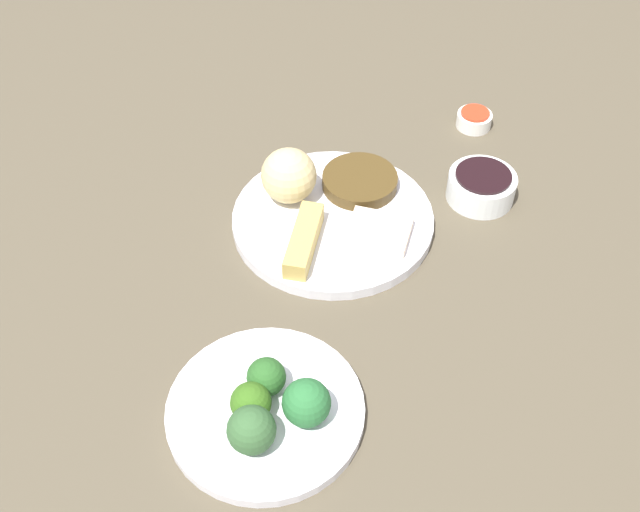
% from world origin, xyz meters
% --- Properties ---
extents(tabletop, '(2.20, 2.20, 0.02)m').
position_xyz_m(tabletop, '(0.00, 0.00, 0.01)').
color(tabletop, '#4E4534').
rests_on(tabletop, ground).
extents(main_plate, '(0.27, 0.27, 0.02)m').
position_xyz_m(main_plate, '(-0.03, -0.04, 0.03)').
color(main_plate, white).
rests_on(main_plate, tabletop).
extents(rice_scoop, '(0.07, 0.07, 0.07)m').
position_xyz_m(rice_scoop, '(-0.04, -0.11, 0.07)').
color(rice_scoop, '#CFB97C').
rests_on(rice_scoop, main_plate).
extents(spring_roll, '(0.12, 0.05, 0.03)m').
position_xyz_m(spring_roll, '(0.04, -0.05, 0.05)').
color(spring_roll, tan).
rests_on(spring_roll, main_plate).
extents(crab_rangoon_wonton, '(0.07, 0.09, 0.01)m').
position_xyz_m(crab_rangoon_wonton, '(-0.02, 0.03, 0.04)').
color(crab_rangoon_wonton, beige).
rests_on(crab_rangoon_wonton, main_plate).
extents(stir_fry_heap, '(0.10, 0.10, 0.02)m').
position_xyz_m(stir_fry_heap, '(-0.09, -0.03, 0.04)').
color(stir_fry_heap, '#473516').
rests_on(stir_fry_heap, main_plate).
extents(broccoli_plate, '(0.21, 0.21, 0.01)m').
position_xyz_m(broccoli_plate, '(0.27, 0.01, 0.03)').
color(broccoli_plate, white).
rests_on(broccoli_plate, tabletop).
extents(broccoli_floret_0, '(0.05, 0.05, 0.05)m').
position_xyz_m(broccoli_floret_0, '(0.32, 0.02, 0.06)').
color(broccoli_floret_0, '#32582E').
rests_on(broccoli_floret_0, broccoli_plate).
extents(broccoli_floret_1, '(0.04, 0.04, 0.04)m').
position_xyz_m(broccoli_floret_1, '(0.29, -0.00, 0.06)').
color(broccoli_floret_1, '#346019').
rests_on(broccoli_floret_1, broccoli_plate).
extents(broccoli_floret_2, '(0.04, 0.04, 0.04)m').
position_xyz_m(broccoli_floret_2, '(0.25, 0.00, 0.06)').
color(broccoli_floret_2, '#275722').
rests_on(broccoli_floret_2, broccoli_plate).
extents(broccoli_floret_3, '(0.05, 0.05, 0.05)m').
position_xyz_m(broccoli_floret_3, '(0.26, 0.05, 0.06)').
color(broccoli_floret_3, '#286732').
rests_on(broccoli_floret_3, broccoli_plate).
extents(soy_sauce_bowl, '(0.09, 0.09, 0.04)m').
position_xyz_m(soy_sauce_bowl, '(-0.16, 0.12, 0.04)').
color(soy_sauce_bowl, white).
rests_on(soy_sauce_bowl, tabletop).
extents(soy_sauce_bowl_liquid, '(0.08, 0.08, 0.00)m').
position_xyz_m(soy_sauce_bowl_liquid, '(-0.16, 0.12, 0.06)').
color(soy_sauce_bowl_liquid, black).
rests_on(soy_sauce_bowl_liquid, soy_sauce_bowl).
extents(sauce_ramekin_sweet_and_sour, '(0.05, 0.05, 0.02)m').
position_xyz_m(sauce_ramekin_sweet_and_sour, '(-0.31, 0.07, 0.03)').
color(sauce_ramekin_sweet_and_sour, white).
rests_on(sauce_ramekin_sweet_and_sour, tabletop).
extents(sauce_ramekin_sweet_and_sour_liquid, '(0.04, 0.04, 0.00)m').
position_xyz_m(sauce_ramekin_sweet_and_sour_liquid, '(-0.31, 0.07, 0.04)').
color(sauce_ramekin_sweet_and_sour_liquid, red).
rests_on(sauce_ramekin_sweet_and_sour_liquid, sauce_ramekin_sweet_and_sour).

